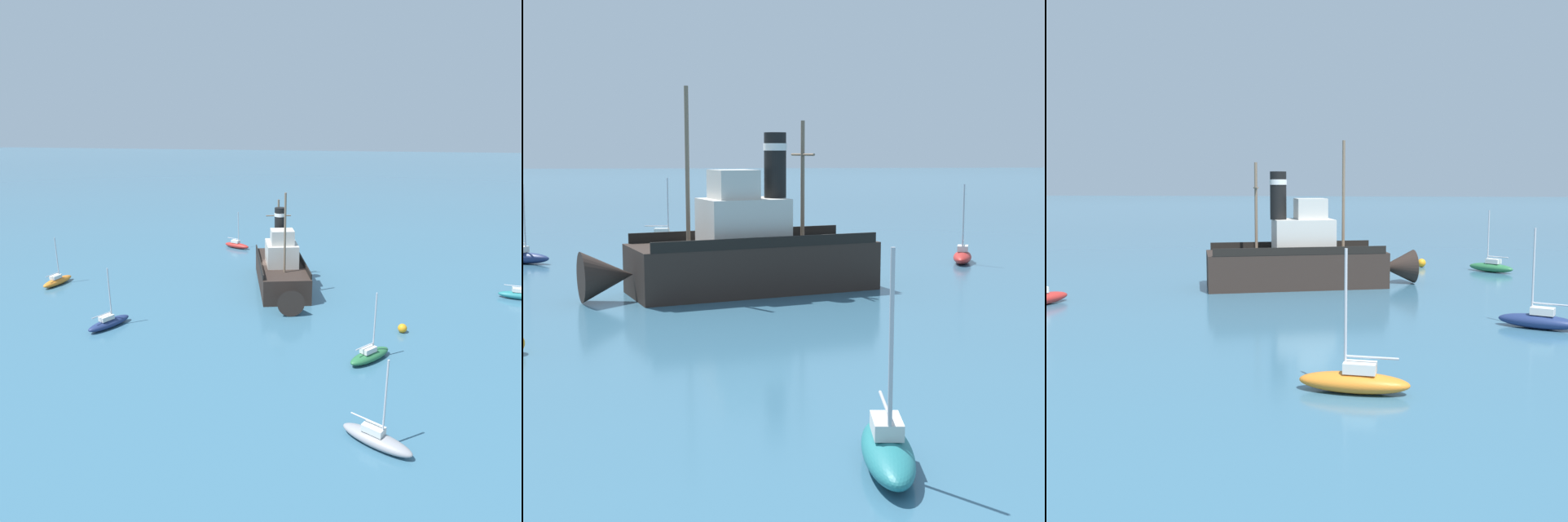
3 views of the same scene
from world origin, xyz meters
TOP-DOWN VIEW (x-y plane):
  - ground_plane at (0.00, 0.00)m, footprint 600.00×600.00m
  - old_tugboat at (-0.81, 0.50)m, footprint 7.84×14.75m
  - sailboat_grey at (-10.37, 23.32)m, footprint 3.89×2.68m
  - sailboat_teal at (-23.33, -1.55)m, footprint 3.90×1.50m
  - sailboat_red at (8.20, -13.74)m, footprint 3.95×2.34m
  - sailboat_navy at (10.71, 13.56)m, footprint 2.47×3.93m
  - sailboat_orange at (21.69, 5.28)m, footprint 1.43×3.88m
  - sailboat_green at (-9.85, 14.22)m, footprint 3.21×3.67m
  - mooring_buoy at (-12.25, 8.87)m, footprint 0.71×0.71m

SIDE VIEW (x-z plane):
  - ground_plane at x=0.00m, z-range 0.00..0.00m
  - mooring_buoy at x=-12.25m, z-range 0.00..0.71m
  - sailboat_grey at x=-10.37m, z-range -2.02..2.88m
  - sailboat_teal at x=-23.33m, z-range -2.02..2.88m
  - sailboat_red at x=8.20m, z-range -2.02..2.88m
  - sailboat_navy at x=10.71m, z-range -2.02..2.88m
  - sailboat_orange at x=21.69m, z-range -2.02..2.88m
  - sailboat_green at x=-9.85m, z-range -2.02..2.88m
  - old_tugboat at x=-0.81m, z-range -3.12..6.78m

